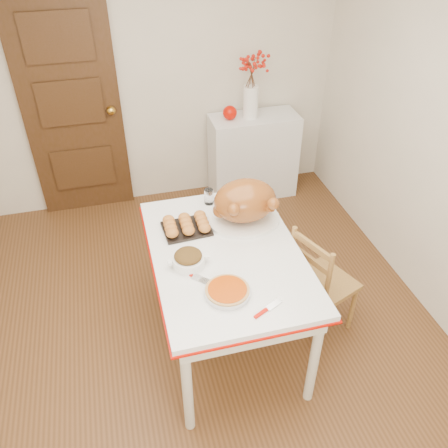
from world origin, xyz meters
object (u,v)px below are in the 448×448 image
object	(u,v)px
chair_oak	(323,281)
turkey_platter	(245,203)
pumpkin_pie	(227,291)
kitchen_table	(226,298)
sideboard	(253,156)

from	to	relation	value
chair_oak	turkey_platter	size ratio (longest dim) A/B	1.80
chair_oak	pumpkin_pie	distance (m)	0.93
kitchen_table	turkey_platter	distance (m)	0.65
sideboard	pumpkin_pie	world-z (taller)	pumpkin_pie
chair_oak	kitchen_table	bearing A→B (deg)	64.90
turkey_platter	pumpkin_pie	size ratio (longest dim) A/B	1.87
kitchen_table	turkey_platter	size ratio (longest dim) A/B	2.79
sideboard	turkey_platter	xyz separation A→B (m)	(-0.56, -1.53, 0.54)
kitchen_table	turkey_platter	bearing A→B (deg)	53.69
sideboard	pumpkin_pie	xyz separation A→B (m)	(-0.85, -2.16, 0.42)
kitchen_table	pumpkin_pie	xyz separation A→B (m)	(-0.09, -0.35, 0.43)
pumpkin_pie	turkey_platter	bearing A→B (deg)	65.32
turkey_platter	pumpkin_pie	xyz separation A→B (m)	(-0.29, -0.63, -0.13)
turkey_platter	kitchen_table	bearing A→B (deg)	-136.62
turkey_platter	sideboard	bearing A→B (deg)	59.50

